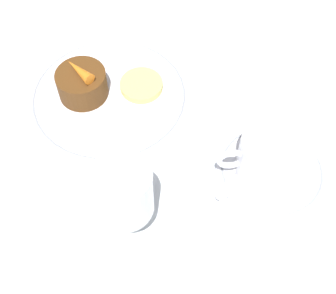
{
  "coord_description": "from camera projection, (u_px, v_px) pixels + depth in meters",
  "views": [
    {
      "loc": [
        -0.02,
        0.38,
        0.51
      ],
      "look_at": [
        -0.05,
        0.07,
        0.04
      ],
      "focal_mm": 50.0,
      "sensor_mm": 36.0,
      "label": 1
    }
  ],
  "objects": [
    {
      "name": "pineapple_slice",
      "position": [
        141.0,
        85.0,
        0.64
      ],
      "size": [
        0.06,
        0.06,
        0.01
      ],
      "color": "#EFE075",
      "rests_on": "dinner_plate"
    },
    {
      "name": "coffee_cup",
      "position": [
        275.0,
        156.0,
        0.55
      ],
      "size": [
        0.11,
        0.09,
        0.06
      ],
      "color": "white",
      "rests_on": "saucer"
    },
    {
      "name": "dinner_plate",
      "position": [
        110.0,
        98.0,
        0.64
      ],
      "size": [
        0.22,
        0.22,
        0.01
      ],
      "color": "white",
      "rests_on": "ground_plane"
    },
    {
      "name": "wine_glass",
      "position": [
        121.0,
        196.0,
        0.47
      ],
      "size": [
        0.07,
        0.07,
        0.13
      ],
      "color": "silver",
      "rests_on": "ground_plane"
    },
    {
      "name": "ground_plane",
      "position": [
        123.0,
        123.0,
        0.63
      ],
      "size": [
        3.0,
        3.0,
        0.0
      ],
      "primitive_type": "plane",
      "color": "white"
    },
    {
      "name": "saucer",
      "position": [
        271.0,
        171.0,
        0.58
      ],
      "size": [
        0.14,
        0.14,
        0.01
      ],
      "color": "white",
      "rests_on": "ground_plane"
    },
    {
      "name": "spoon",
      "position": [
        235.0,
        169.0,
        0.57
      ],
      "size": [
        0.08,
        0.11,
        0.0
      ],
      "color": "silver",
      "rests_on": "saucer"
    },
    {
      "name": "carrot_garnish",
      "position": [
        79.0,
        70.0,
        0.6
      ],
      "size": [
        0.04,
        0.04,
        0.02
      ],
      "color": "orange",
      "rests_on": "dessert_cake"
    },
    {
      "name": "fork",
      "position": [
        240.0,
        113.0,
        0.63
      ],
      "size": [
        0.04,
        0.2,
        0.01
      ],
      "color": "silver",
      "rests_on": "ground_plane"
    },
    {
      "name": "dessert_cake",
      "position": [
        82.0,
        84.0,
        0.62
      ],
      "size": [
        0.07,
        0.07,
        0.04
      ],
      "color": "#563314",
      "rests_on": "dinner_plate"
    }
  ]
}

